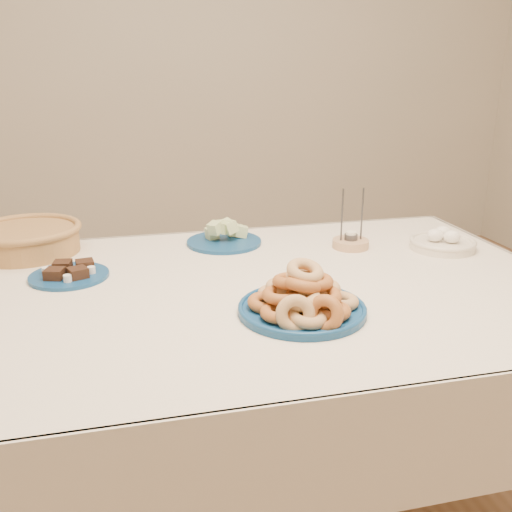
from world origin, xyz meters
The scene contains 7 objects.
dining_table centered at (0.00, 0.00, 0.64)m, with size 1.71×1.11×0.75m.
donut_platter centered at (0.07, -0.20, 0.79)m, with size 0.38×0.38×0.14m.
melon_plate centered at (0.00, 0.39, 0.77)m, with size 0.30×0.30×0.08m.
brownie_plate centered at (-0.47, 0.18, 0.76)m, with size 0.22×0.22×0.04m.
wicker_basket centered at (-0.61, 0.44, 0.80)m, with size 0.44×0.44×0.09m.
candle_holder centered at (0.38, 0.25, 0.77)m, with size 0.12×0.12×0.19m.
egg_bowl centered at (0.66, 0.17, 0.77)m, with size 0.26×0.26×0.07m.
Camera 1 is at (-0.32, -1.37, 1.30)m, focal length 40.00 mm.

